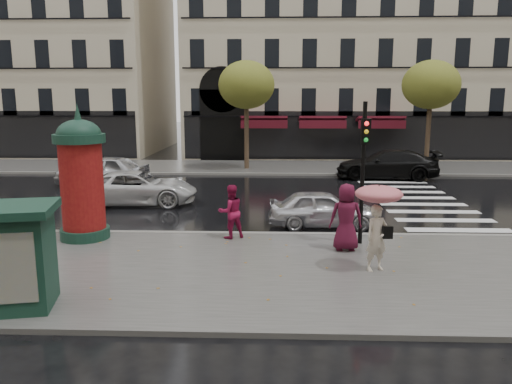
{
  "coord_description": "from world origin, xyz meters",
  "views": [
    {
      "loc": [
        -0.32,
        -12.65,
        4.44
      ],
      "look_at": [
        -0.83,
        1.5,
        1.76
      ],
      "focal_mm": 35.0,
      "sensor_mm": 36.0,
      "label": 1
    }
  ],
  "objects_px": {
    "traffic_light": "(364,159)",
    "car_far_silver": "(102,171)",
    "woman_red": "(231,212)",
    "morris_column": "(82,175)",
    "man_burgundy": "(346,217)",
    "car_black": "(387,164)",
    "car_silver": "(323,209)",
    "newsstand": "(11,256)",
    "car_white": "(136,188)",
    "woman_umbrella": "(378,213)"
  },
  "relations": [
    {
      "from": "traffic_light",
      "to": "car_far_silver",
      "type": "distance_m",
      "value": 15.3
    },
    {
      "from": "woman_red",
      "to": "morris_column",
      "type": "xyz_separation_m",
      "value": [
        -4.56,
        -0.18,
        1.15
      ]
    },
    {
      "from": "man_burgundy",
      "to": "car_black",
      "type": "xyz_separation_m",
      "value": [
        4.2,
        13.73,
        -0.29
      ]
    },
    {
      "from": "man_burgundy",
      "to": "car_black",
      "type": "height_order",
      "value": "man_burgundy"
    },
    {
      "from": "morris_column",
      "to": "car_far_silver",
      "type": "distance_m",
      "value": 10.27
    },
    {
      "from": "man_burgundy",
      "to": "traffic_light",
      "type": "distance_m",
      "value": 1.78
    },
    {
      "from": "man_burgundy",
      "to": "car_silver",
      "type": "xyz_separation_m",
      "value": [
        -0.37,
        3.09,
        -0.45
      ]
    },
    {
      "from": "car_silver",
      "to": "car_black",
      "type": "xyz_separation_m",
      "value": [
        4.57,
        10.64,
        0.16
      ]
    },
    {
      "from": "morris_column",
      "to": "car_black",
      "type": "relative_size",
      "value": 0.75
    },
    {
      "from": "newsstand",
      "to": "car_silver",
      "type": "xyz_separation_m",
      "value": [
        7.1,
        7.36,
        -0.6
      ]
    },
    {
      "from": "man_burgundy",
      "to": "car_white",
      "type": "xyz_separation_m",
      "value": [
        -7.86,
        6.55,
        -0.38
      ]
    },
    {
      "from": "car_white",
      "to": "car_far_silver",
      "type": "height_order",
      "value": "car_far_silver"
    },
    {
      "from": "woman_umbrella",
      "to": "morris_column",
      "type": "height_order",
      "value": "morris_column"
    },
    {
      "from": "car_silver",
      "to": "morris_column",
      "type": "bearing_deg",
      "value": 104.22
    },
    {
      "from": "woman_umbrella",
      "to": "car_black",
      "type": "height_order",
      "value": "woman_umbrella"
    },
    {
      "from": "man_burgundy",
      "to": "newsstand",
      "type": "bearing_deg",
      "value": 27.74
    },
    {
      "from": "woman_red",
      "to": "morris_column",
      "type": "height_order",
      "value": "morris_column"
    },
    {
      "from": "man_burgundy",
      "to": "car_black",
      "type": "distance_m",
      "value": 14.37
    },
    {
      "from": "woman_red",
      "to": "car_white",
      "type": "distance_m",
      "value": 7.02
    },
    {
      "from": "morris_column",
      "to": "newsstand",
      "type": "height_order",
      "value": "morris_column"
    },
    {
      "from": "newsstand",
      "to": "car_black",
      "type": "height_order",
      "value": "newsstand"
    },
    {
      "from": "traffic_light",
      "to": "car_white",
      "type": "bearing_deg",
      "value": 144.69
    },
    {
      "from": "woman_umbrella",
      "to": "traffic_light",
      "type": "xyz_separation_m",
      "value": [
        0.01,
        2.32,
        1.06
      ]
    },
    {
      "from": "car_silver",
      "to": "car_white",
      "type": "bearing_deg",
      "value": 63.72
    },
    {
      "from": "traffic_light",
      "to": "car_silver",
      "type": "height_order",
      "value": "traffic_light"
    },
    {
      "from": "morris_column",
      "to": "traffic_light",
      "type": "relative_size",
      "value": 0.99
    },
    {
      "from": "car_silver",
      "to": "car_black",
      "type": "relative_size",
      "value": 0.68
    },
    {
      "from": "car_black",
      "to": "woman_red",
      "type": "bearing_deg",
      "value": -24.75
    },
    {
      "from": "woman_red",
      "to": "man_burgundy",
      "type": "distance_m",
      "value": 3.59
    },
    {
      "from": "car_black",
      "to": "woman_umbrella",
      "type": "bearing_deg",
      "value": -7.01
    },
    {
      "from": "morris_column",
      "to": "newsstand",
      "type": "xyz_separation_m",
      "value": [
        0.49,
        -5.22,
        -0.87
      ]
    },
    {
      "from": "woman_umbrella",
      "to": "man_burgundy",
      "type": "bearing_deg",
      "value": 107.15
    },
    {
      "from": "man_burgundy",
      "to": "newsstand",
      "type": "height_order",
      "value": "newsstand"
    },
    {
      "from": "woman_red",
      "to": "car_far_silver",
      "type": "relative_size",
      "value": 0.36
    },
    {
      "from": "morris_column",
      "to": "car_far_silver",
      "type": "xyz_separation_m",
      "value": [
        -2.8,
        9.8,
        -1.31
      ]
    },
    {
      "from": "traffic_light",
      "to": "car_black",
      "type": "distance_m",
      "value": 13.76
    },
    {
      "from": "woman_umbrella",
      "to": "car_far_silver",
      "type": "xyz_separation_m",
      "value": [
        -11.29,
        12.47,
        -0.81
      ]
    },
    {
      "from": "car_silver",
      "to": "car_far_silver",
      "type": "distance_m",
      "value": 12.91
    },
    {
      "from": "woman_umbrella",
      "to": "woman_red",
      "type": "distance_m",
      "value": 4.9
    },
    {
      "from": "woman_red",
      "to": "traffic_light",
      "type": "xyz_separation_m",
      "value": [
        3.94,
        -0.53,
        1.71
      ]
    },
    {
      "from": "woman_red",
      "to": "car_silver",
      "type": "height_order",
      "value": "woman_red"
    },
    {
      "from": "car_silver",
      "to": "traffic_light",
      "type": "bearing_deg",
      "value": -161.57
    },
    {
      "from": "man_burgundy",
      "to": "car_black",
      "type": "relative_size",
      "value": 0.35
    },
    {
      "from": "traffic_light",
      "to": "car_silver",
      "type": "xyz_separation_m",
      "value": [
        -0.9,
        2.49,
        -2.03
      ]
    },
    {
      "from": "man_burgundy",
      "to": "car_white",
      "type": "relative_size",
      "value": 0.38
    },
    {
      "from": "woman_umbrella",
      "to": "car_silver",
      "type": "relative_size",
      "value": 0.6
    },
    {
      "from": "traffic_light",
      "to": "car_far_silver",
      "type": "height_order",
      "value": "traffic_light"
    },
    {
      "from": "woman_umbrella",
      "to": "car_silver",
      "type": "xyz_separation_m",
      "value": [
        -0.89,
        4.81,
        -0.97
      ]
    },
    {
      "from": "woman_umbrella",
      "to": "man_burgundy",
      "type": "height_order",
      "value": "woman_umbrella"
    },
    {
      "from": "woman_red",
      "to": "car_far_silver",
      "type": "xyz_separation_m",
      "value": [
        -7.36,
        9.62,
        -0.16
      ]
    }
  ]
}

